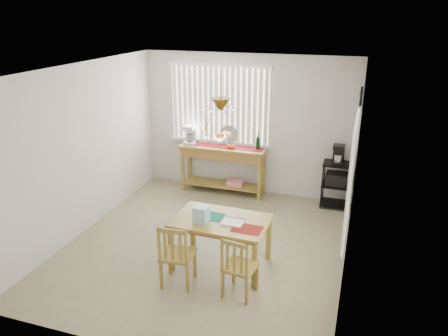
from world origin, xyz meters
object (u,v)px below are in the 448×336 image
(cart_items, at_px, (339,155))
(dining_table, at_px, (221,225))
(chair_left, at_px, (177,255))
(sideboard, at_px, (223,158))
(wire_cart, at_px, (336,181))
(chair_right, at_px, (239,267))

(cart_items, bearing_deg, dining_table, -118.72)
(chair_left, bearing_deg, sideboard, 97.30)
(dining_table, bearing_deg, cart_items, 61.28)
(wire_cart, height_order, cart_items, cart_items)
(wire_cart, bearing_deg, chair_left, -119.24)
(dining_table, height_order, chair_right, chair_right)
(dining_table, bearing_deg, chair_right, -54.49)
(wire_cart, bearing_deg, sideboard, 179.84)
(chair_left, distance_m, chair_right, 0.81)
(sideboard, distance_m, chair_left, 3.08)
(wire_cart, distance_m, chair_right, 3.15)
(cart_items, bearing_deg, chair_left, -119.17)
(sideboard, distance_m, chair_right, 3.26)
(cart_items, height_order, chair_right, cart_items)
(cart_items, height_order, chair_left, cart_items)
(chair_left, bearing_deg, dining_table, 59.12)
(wire_cart, xyz_separation_m, chair_left, (-1.70, -3.04, -0.07))
(dining_table, bearing_deg, wire_cart, 61.19)
(sideboard, relative_size, chair_left, 1.87)
(dining_table, distance_m, chair_right, 0.77)
(dining_table, bearing_deg, chair_left, -120.88)
(sideboard, xyz_separation_m, wire_cart, (2.09, -0.01, -0.19))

